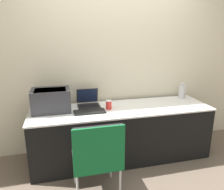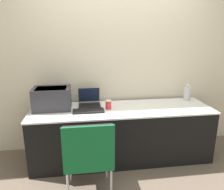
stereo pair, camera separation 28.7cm
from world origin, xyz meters
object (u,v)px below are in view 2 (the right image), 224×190
(printer, at_px, (52,98))
(chair, at_px, (89,153))
(external_keyboard, at_px, (89,111))
(coffee_cup, at_px, (108,105))
(metal_pitcher, at_px, (187,93))
(laptop_left, at_px, (89,101))

(printer, distance_m, chair, 1.02)
(printer, xyz_separation_m, chair, (0.43, -0.86, -0.34))
(external_keyboard, bearing_deg, coffee_cup, 14.61)
(printer, distance_m, coffee_cup, 0.74)
(coffee_cup, distance_m, metal_pitcher, 1.22)
(external_keyboard, xyz_separation_m, chair, (-0.03, -0.69, -0.20))
(chair, bearing_deg, external_keyboard, 87.55)
(laptop_left, distance_m, coffee_cup, 0.32)
(printer, xyz_separation_m, external_keyboard, (0.46, -0.17, -0.15))
(laptop_left, height_order, coffee_cup, laptop_left)
(chair, bearing_deg, printer, 116.80)
(printer, height_order, external_keyboard, printer)
(laptop_left, bearing_deg, metal_pitcher, 0.57)
(printer, relative_size, chair, 0.54)
(metal_pitcher, bearing_deg, printer, -176.54)
(coffee_cup, xyz_separation_m, metal_pitcher, (1.20, 0.22, 0.05))
(printer, distance_m, laptop_left, 0.51)
(printer, relative_size, coffee_cup, 3.99)
(laptop_left, bearing_deg, external_keyboard, -94.79)
(printer, bearing_deg, chair, -63.20)
(metal_pitcher, bearing_deg, chair, -146.89)
(laptop_left, relative_size, metal_pitcher, 1.21)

